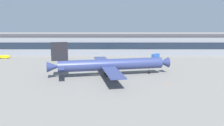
{
  "coord_description": "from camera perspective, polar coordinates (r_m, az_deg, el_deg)",
  "views": [
    {
      "loc": [
        7.37,
        -105.93,
        26.23
      ],
      "look_at": [
        7.1,
        2.34,
        5.0
      ],
      "focal_mm": 37.89,
      "sensor_mm": 36.0,
      "label": 1
    }
  ],
  "objects": [
    {
      "name": "ground_plane",
      "position": [
        109.37,
        -3.73,
        -2.81
      ],
      "size": [
        600.0,
        600.0,
        0.0
      ],
      "primitive_type": "plane",
      "color": "slate"
    },
    {
      "name": "stair_truck",
      "position": [
        149.32,
        10.59,
        1.56
      ],
      "size": [
        5.76,
        6.09,
        3.55
      ],
      "color": "#2651A5",
      "rests_on": "ground_plane"
    },
    {
      "name": "airliner",
      "position": [
        106.22,
        -0.49,
        -0.4
      ],
      "size": [
        55.44,
        47.84,
        15.7
      ],
      "color": "navy",
      "rests_on": "ground_plane"
    },
    {
      "name": "baggage_tug",
      "position": [
        151.0,
        -11.56,
        1.28
      ],
      "size": [
        4.04,
        3.85,
        1.85
      ],
      "color": "#2651A5",
      "rests_on": "ground_plane"
    },
    {
      "name": "terminal_building",
      "position": [
        168.25,
        -2.37,
        4.5
      ],
      "size": [
        182.13,
        16.56,
        13.82
      ],
      "color": "gray",
      "rests_on": "ground_plane"
    },
    {
      "name": "belt_loader",
      "position": [
        166.02,
        -24.42,
        1.41
      ],
      "size": [
        6.68,
        3.32,
        1.95
      ],
      "color": "yellow",
      "rests_on": "ground_plane"
    },
    {
      "name": "traffic_cone_0",
      "position": [
        95.8,
        13.24,
        -4.9
      ],
      "size": [
        0.51,
        0.51,
        0.64
      ],
      "primitive_type": "cone",
      "color": "#F2590C",
      "rests_on": "ground_plane"
    }
  ]
}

